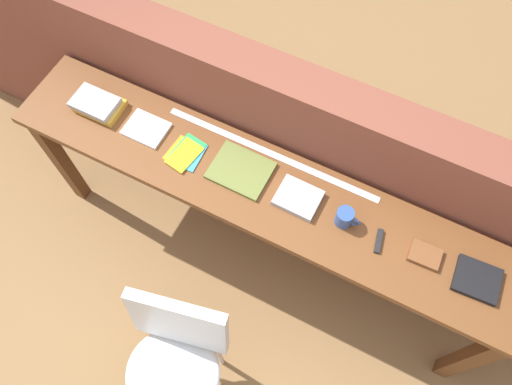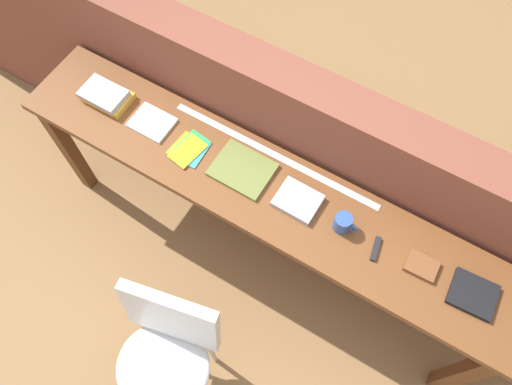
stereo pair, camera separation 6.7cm
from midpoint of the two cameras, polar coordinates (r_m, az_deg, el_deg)
The scene contains 14 objects.
ground_plane at distance 2.98m, azimuth -2.87°, elevation -11.57°, with size 40.00×40.00×0.00m, color olive.
brick_wall_back at distance 2.62m, azimuth 3.14°, elevation 4.17°, with size 6.00×0.20×1.25m, color brown.
sideboard at distance 2.37m, azimuth -0.26°, elevation -0.76°, with size 2.50×0.44×0.88m.
chair_white_moulded at distance 2.41m, azimuth -10.03°, elevation -17.98°, with size 0.52×0.53×0.89m.
book_stack_leftmost at distance 2.58m, azimuth -18.38°, elevation 9.54°, with size 0.23×0.17×0.06m.
magazine_cycling at distance 2.46m, azimuth -13.20°, elevation 7.09°, with size 0.20×0.16×0.02m, color white.
pamphlet_pile_colourful at distance 2.35m, azimuth -8.85°, elevation 4.45°, with size 0.17×0.21×0.01m.
book_open_centre at distance 2.28m, azimuth -2.60°, elevation 2.53°, with size 0.27×0.22×0.02m, color olive.
book_grey_hardcover at distance 2.21m, azimuth 3.98°, elevation -0.64°, with size 0.19×0.16×0.03m, color #9E9EA3.
mug at distance 2.16m, azimuth 9.26°, elevation -2.86°, with size 0.11×0.08×0.09m.
multitool_folded at distance 2.19m, azimuth 12.99°, elevation -5.45°, with size 0.02×0.11×0.02m, color black.
leather_journal_brown at distance 2.21m, azimuth 17.94°, elevation -6.85°, with size 0.13×0.10×0.02m, color brown.
book_repair_rightmost at distance 2.25m, azimuth 23.17°, elevation -9.17°, with size 0.18×0.16×0.03m, color black.
ruler_metal_back_edge at distance 2.33m, azimuth 0.88°, elevation 4.46°, with size 1.08×0.03×0.00m, color silver.
Camera 1 is at (0.44, -0.62, 2.88)m, focal length 35.00 mm.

